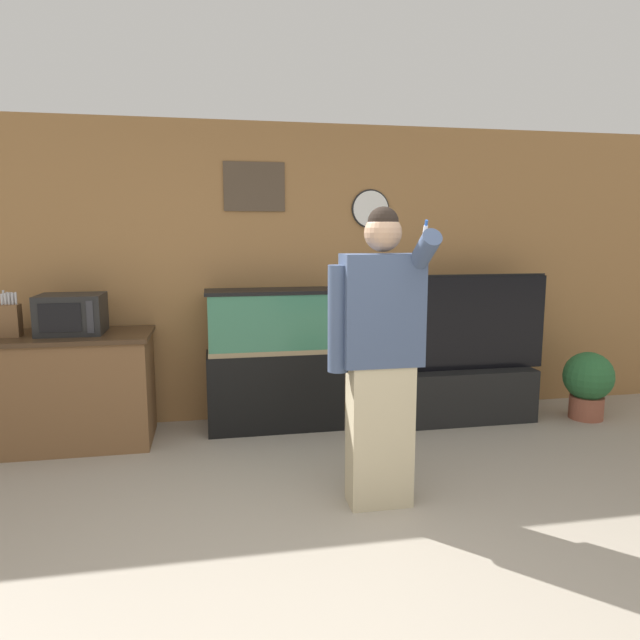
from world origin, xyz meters
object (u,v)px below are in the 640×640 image
object	(u,v)px
knife_block	(10,320)
person_standing	(380,354)
counter_island	(67,390)
aquarium_on_stand	(275,360)
microwave	(72,314)
tv_on_stand	(463,378)
potted_plant	(588,382)

from	to	relation	value
knife_block	person_standing	world-z (taller)	person_standing
counter_island	aquarium_on_stand	world-z (taller)	aquarium_on_stand
aquarium_on_stand	knife_block	bearing A→B (deg)	-176.99
aquarium_on_stand	person_standing	bearing A→B (deg)	-72.74
person_standing	counter_island	bearing A→B (deg)	145.98
person_standing	aquarium_on_stand	bearing A→B (deg)	107.26
microwave	tv_on_stand	world-z (taller)	tv_on_stand
tv_on_stand	microwave	bearing A→B (deg)	178.86
counter_island	person_standing	size ratio (longest dim) A/B	0.73
knife_block	microwave	bearing A→B (deg)	6.91
aquarium_on_stand	tv_on_stand	xyz separation A→B (m)	(1.66, -0.12, -0.21)
counter_island	person_standing	distance (m)	2.60
aquarium_on_stand	tv_on_stand	distance (m)	1.68
tv_on_stand	potted_plant	bearing A→B (deg)	-8.38
counter_island	knife_block	xyz separation A→B (m)	(-0.36, -0.03, 0.57)
microwave	knife_block	world-z (taller)	knife_block
knife_block	tv_on_stand	size ratio (longest dim) A/B	0.23
aquarium_on_stand	person_standing	xyz separation A→B (m)	(0.47, -1.51, 0.35)
knife_block	person_standing	size ratio (longest dim) A/B	0.19
knife_block	person_standing	bearing A→B (deg)	-29.52
microwave	person_standing	world-z (taller)	person_standing
microwave	aquarium_on_stand	xyz separation A→B (m)	(1.58, 0.05, -0.44)
counter_island	potted_plant	size ratio (longest dim) A/B	2.16
person_standing	potted_plant	size ratio (longest dim) A/B	2.98
aquarium_on_stand	tv_on_stand	world-z (taller)	tv_on_stand
aquarium_on_stand	potted_plant	bearing A→B (deg)	-5.83
microwave	knife_block	size ratio (longest dim) A/B	1.38
person_standing	potted_plant	xyz separation A→B (m)	(2.32, 1.22, -0.61)
knife_block	tv_on_stand	world-z (taller)	tv_on_stand
tv_on_stand	potted_plant	distance (m)	1.14
microwave	knife_block	bearing A→B (deg)	-173.09
counter_island	tv_on_stand	size ratio (longest dim) A/B	0.87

